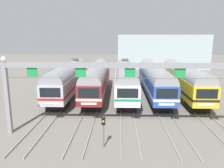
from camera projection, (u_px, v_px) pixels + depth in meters
The scene contains 10 objects.
ground_plane at pixel (125, 96), 33.22m from camera, with size 160.00×160.00×0.00m, color slate.
track_bed at pixel (123, 76), 49.83m from camera, with size 18.34×70.00×0.15m.
commuter_train_stainless at pixel (69, 78), 32.94m from camera, with size 2.88×18.06×5.05m.
commuter_train_maroon at pixel (97, 78), 32.80m from camera, with size 2.88×18.06×4.77m.
commuter_train_white at pixel (125, 78), 32.66m from camera, with size 2.88×18.06×5.05m.
commuter_train_blue at pixel (154, 78), 32.52m from camera, with size 2.88×18.06×4.77m.
commuter_train_yellow at pixel (183, 79), 32.38m from camera, with size 2.88×18.06×4.77m.
catenary_gantry at pixel (130, 77), 18.93m from camera, with size 22.07×0.44×6.97m.
yard_signal_mast at pixel (104, 126), 17.31m from camera, with size 0.28×0.35×2.57m.
maintenance_building at pixel (161, 51), 64.06m from camera, with size 24.92×10.00×9.26m, color #9EB2B7.
Camera 1 is at (-0.89, -32.19, 8.56)m, focal length 35.68 mm.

